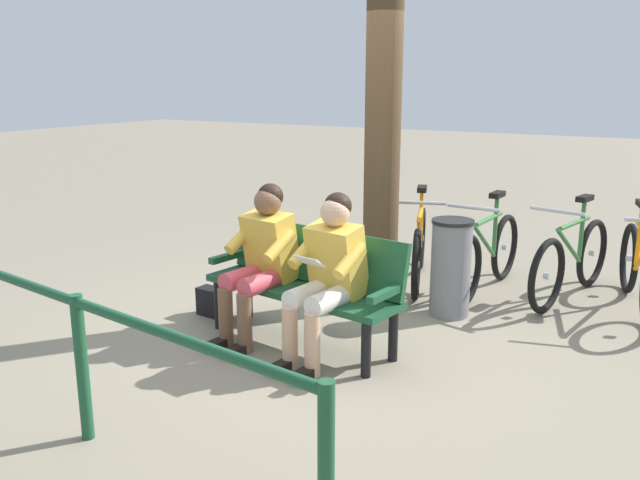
{
  "coord_description": "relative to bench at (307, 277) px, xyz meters",
  "views": [
    {
      "loc": [
        -2.32,
        4.13,
        1.98
      ],
      "look_at": [
        0.13,
        -0.2,
        0.75
      ],
      "focal_mm": 37.05,
      "sensor_mm": 36.0,
      "label": 1
    }
  ],
  "objects": [
    {
      "name": "bicycle_black",
      "position": [
        -0.21,
        -1.81,
        -0.15
      ],
      "size": [
        0.66,
        1.61,
        0.94
      ],
      "rotation": [
        0.0,
        0.0,
        1.89
      ],
      "color": "black",
      "rests_on": "ground"
    },
    {
      "name": "bench",
      "position": [
        0.0,
        0.0,
        0.0
      ],
      "size": [
        1.65,
        0.72,
        0.87
      ],
      "rotation": [
        0.0,
        0.0,
        -0.16
      ],
      "color": "#194C2D",
      "rests_on": "ground"
    },
    {
      "name": "ground_plane",
      "position": [
        -0.12,
        -0.02,
        -0.51
      ],
      "size": [
        40.0,
        40.0,
        0.0
      ],
      "primitive_type": "plane",
      "color": "gray"
    },
    {
      "name": "litter_bin",
      "position": [
        -0.77,
        -1.08,
        -0.09
      ],
      "size": [
        0.35,
        0.35,
        0.83
      ],
      "color": "slate",
      "rests_on": "ground"
    },
    {
      "name": "bicycle_blue",
      "position": [
        -2.15,
        -2.01,
        -0.15
      ],
      "size": [
        0.57,
        1.64,
        0.94
      ],
      "rotation": [
        0.0,
        0.0,
        1.82
      ],
      "color": "black",
      "rests_on": "ground"
    },
    {
      "name": "railing_fence",
      "position": [
        0.35,
        1.84,
        0.09
      ],
      "size": [
        3.41,
        0.55,
        0.85
      ],
      "rotation": [
        0.0,
        0.0,
        -0.14
      ],
      "color": "#194C2D",
      "rests_on": "ground"
    },
    {
      "name": "tree_trunk",
      "position": [
        -0.12,
        -1.08,
        1.45
      ],
      "size": [
        0.31,
        0.31,
        3.91
      ],
      "primitive_type": "cylinder",
      "color": "#4C3823",
      "rests_on": "ground"
    },
    {
      "name": "person_reading",
      "position": [
        -0.29,
        0.21,
        0.16
      ],
      "size": [
        0.53,
        0.81,
        1.2
      ],
      "rotation": [
        0.0,
        0.0,
        -0.16
      ],
      "color": "gold",
      "rests_on": "ground"
    },
    {
      "name": "bicycle_red",
      "position": [
        -0.87,
        -1.84,
        -0.15
      ],
      "size": [
        0.48,
        1.68,
        0.94
      ],
      "rotation": [
        0.0,
        0.0,
        1.49
      ],
      "color": "black",
      "rests_on": "ground"
    },
    {
      "name": "person_companion",
      "position": [
        0.34,
        0.11,
        0.16
      ],
      "size": [
        0.53,
        0.81,
        1.2
      ],
      "rotation": [
        0.0,
        0.0,
        -0.16
      ],
      "color": "gold",
      "rests_on": "ground"
    },
    {
      "name": "bicycle_silver",
      "position": [
        -1.58,
        -2.04,
        -0.15
      ],
      "size": [
        0.55,
        1.65,
        0.94
      ],
      "rotation": [
        0.0,
        0.0,
        1.35
      ],
      "color": "black",
      "rests_on": "ground"
    },
    {
      "name": "handbag",
      "position": [
        0.96,
        -0.07,
        -0.39
      ],
      "size": [
        0.31,
        0.17,
        0.24
      ],
      "primitive_type": "cube",
      "rotation": [
        0.0,
        0.0,
        -0.11
      ],
      "color": "black",
      "rests_on": "ground"
    }
  ]
}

